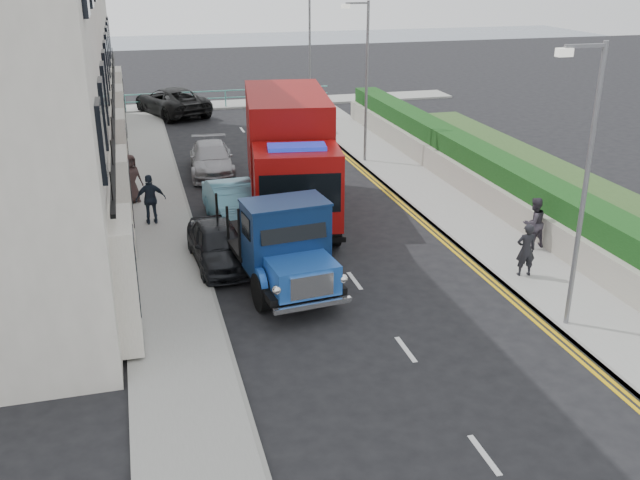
{
  "coord_description": "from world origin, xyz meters",
  "views": [
    {
      "loc": [
        -5.81,
        -15.72,
        8.66
      ],
      "look_at": [
        -1.05,
        1.94,
        1.4
      ],
      "focal_mm": 40.0,
      "sensor_mm": 36.0,
      "label": 1
    }
  ],
  "objects": [
    {
      "name": "pedestrian_east_far",
      "position": [
        6.1,
        2.73,
        0.94
      ],
      "size": [
        0.89,
        0.75,
        1.64
      ],
      "primitive_type": "imported",
      "rotation": [
        0.0,
        0.0,
        3.32
      ],
      "color": "#352F3A",
      "rests_on": "pavement_east"
    },
    {
      "name": "terrace_west",
      "position": [
        -9.47,
        13.0,
        7.17
      ],
      "size": [
        6.31,
        30.2,
        14.25
      ],
      "color": "silver",
      "rests_on": "ground"
    },
    {
      "name": "lamp_far",
      "position": [
        4.18,
        24.0,
        4.0
      ],
      "size": [
        1.23,
        0.18,
        7.0
      ],
      "color": "slate",
      "rests_on": "ground"
    },
    {
      "name": "bedford_lorry",
      "position": [
        -2.07,
        1.93,
        1.21
      ],
      "size": [
        2.75,
        5.75,
        2.63
      ],
      "rotation": [
        0.0,
        0.0,
        0.11
      ],
      "color": "black",
      "rests_on": "ground"
    },
    {
      "name": "pavement_west",
      "position": [
        -5.2,
        9.0,
        0.06
      ],
      "size": [
        2.4,
        38.0,
        0.12
      ],
      "primitive_type": "cube",
      "color": "gray",
      "rests_on": "ground"
    },
    {
      "name": "parked_car_front",
      "position": [
        -3.6,
        4.2,
        0.66
      ],
      "size": [
        1.79,
        3.94,
        1.31
      ],
      "primitive_type": "imported",
      "rotation": [
        0.0,
        0.0,
        0.06
      ],
      "color": "black",
      "rests_on": "ground"
    },
    {
      "name": "pedestrian_west_near",
      "position": [
        -5.38,
        8.09,
        0.99
      ],
      "size": [
        1.03,
        0.47,
        1.73
      ],
      "primitive_type": "imported",
      "rotation": [
        0.0,
        0.0,
        3.19
      ],
      "color": "#1B2431",
      "rests_on": "pavement_west"
    },
    {
      "name": "red_lorry",
      "position": [
        -0.51,
        8.18,
        2.25
      ],
      "size": [
        3.84,
        8.36,
        4.22
      ],
      "rotation": [
        0.0,
        0.0,
        -0.14
      ],
      "color": "black",
      "rests_on": "ground"
    },
    {
      "name": "garden_east",
      "position": [
        7.21,
        9.0,
        0.9
      ],
      "size": [
        1.45,
        28.0,
        1.75
      ],
      "color": "#B2AD9E",
      "rests_on": "ground"
    },
    {
      "name": "parked_car_mid",
      "position": [
        -2.6,
        7.51,
        0.72
      ],
      "size": [
        1.83,
        4.45,
        1.43
      ],
      "primitive_type": "imported",
      "rotation": [
        0.0,
        0.0,
        0.07
      ],
      "color": "#57A0BB",
      "rests_on": "ground"
    },
    {
      "name": "pedestrian_east_near",
      "position": [
        4.76,
        0.88,
        0.9
      ],
      "size": [
        0.62,
        0.45,
        1.57
      ],
      "primitive_type": "imported",
      "rotation": [
        0.0,
        0.0,
        3.01
      ],
      "color": "black",
      "rests_on": "pavement_east"
    },
    {
      "name": "seafront_car_right",
      "position": [
        3.12,
        21.06,
        0.69
      ],
      "size": [
        2.97,
        4.39,
        1.39
      ],
      "primitive_type": "imported",
      "rotation": [
        0.0,
        0.0,
        0.36
      ],
      "color": "silver",
      "rests_on": "ground"
    },
    {
      "name": "lamp_mid",
      "position": [
        4.18,
        14.0,
        4.0
      ],
      "size": [
        1.23,
        0.18,
        7.0
      ],
      "color": "slate",
      "rests_on": "ground"
    },
    {
      "name": "seafront_car_left",
      "position": [
        -3.34,
        27.0,
        0.82
      ],
      "size": [
        4.62,
        6.45,
        1.63
      ],
      "primitive_type": "imported",
      "rotation": [
        0.0,
        0.0,
        3.51
      ],
      "color": "black",
      "rests_on": "ground"
    },
    {
      "name": "sea_plane",
      "position": [
        0.0,
        60.0,
        0.0
      ],
      "size": [
        120.0,
        120.0,
        0.0
      ],
      "primitive_type": "plane",
      "color": "slate",
      "rests_on": "ground"
    },
    {
      "name": "pavement_east",
      "position": [
        5.3,
        9.0,
        0.06
      ],
      "size": [
        2.6,
        38.0,
        0.12
      ],
      "primitive_type": "cube",
      "color": "gray",
      "rests_on": "ground"
    },
    {
      "name": "lamp_near",
      "position": [
        4.18,
        -2.0,
        4.0
      ],
      "size": [
        1.23,
        0.18,
        7.0
      ],
      "color": "slate",
      "rests_on": "ground"
    },
    {
      "name": "pedestrian_west_far",
      "position": [
        -6.0,
        10.63,
        1.04
      ],
      "size": [
        1.07,
        0.94,
        1.83
      ],
      "primitive_type": "imported",
      "rotation": [
        0.0,
        0.0,
        0.51
      ],
      "color": "#362827",
      "rests_on": "pavement_west"
    },
    {
      "name": "parked_car_rear",
      "position": [
        -2.6,
        14.08,
        0.64
      ],
      "size": [
        2.12,
        4.55,
        1.29
      ],
      "primitive_type": "imported",
      "rotation": [
        0.0,
        0.0,
        -0.07
      ],
      "color": "#9E9DA2",
      "rests_on": "ground"
    },
    {
      "name": "seafront_railing",
      "position": [
        0.0,
        28.2,
        0.58
      ],
      "size": [
        13.0,
        0.08,
        1.11
      ],
      "color": "#59B2A5",
      "rests_on": "ground"
    },
    {
      "name": "ground",
      "position": [
        0.0,
        0.0,
        0.0
      ],
      "size": [
        120.0,
        120.0,
        0.0
      ],
      "primitive_type": "plane",
      "color": "black",
      "rests_on": "ground"
    },
    {
      "name": "promenade",
      "position": [
        0.0,
        29.0,
        0.06
      ],
      "size": [
        30.0,
        2.5,
        0.12
      ],
      "primitive_type": "cube",
      "color": "gray",
      "rests_on": "ground"
    }
  ]
}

